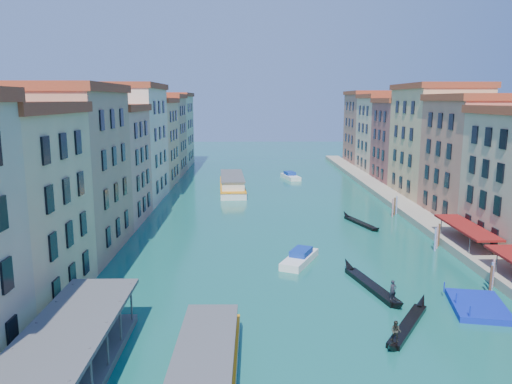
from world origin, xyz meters
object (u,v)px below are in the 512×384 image
(vaporetto_stop, at_px, (73,353))
(blue_dock, at_px, (478,306))
(vaporetto_near, at_px, (204,373))
(vaporetto_far, at_px, (232,183))
(gondola_fore, at_px, (371,284))
(gondola_right, at_px, (407,324))

(vaporetto_stop, relative_size, blue_dock, 2.24)
(vaporetto_near, xyz_separation_m, vaporetto_far, (-0.34, 70.88, 0.23))
(vaporetto_far, relative_size, blue_dock, 2.92)
(vaporetto_near, xyz_separation_m, blue_dock, (23.06, 12.07, -0.91))
(vaporetto_near, xyz_separation_m, gondola_fore, (14.84, 17.11, -0.76))
(vaporetto_near, relative_size, gondola_right, 1.79)
(gondola_fore, bearing_deg, vaporetto_near, -144.42)
(vaporetto_stop, xyz_separation_m, blue_dock, (31.98, 9.93, -1.17))
(vaporetto_near, distance_m, gondola_fore, 22.66)
(vaporetto_stop, distance_m, gondola_fore, 28.11)
(gondola_fore, height_order, gondola_right, gondola_fore)
(vaporetto_far, relative_size, gondola_fore, 1.71)
(blue_dock, bearing_deg, vaporetto_near, -141.13)
(vaporetto_stop, bearing_deg, blue_dock, 17.25)
(vaporetto_stop, distance_m, vaporetto_near, 9.18)
(vaporetto_stop, height_order, blue_dock, vaporetto_stop)
(vaporetto_near, xyz_separation_m, gondola_right, (15.58, 8.31, -0.76))
(gondola_right, relative_size, blue_dock, 1.36)
(blue_dock, bearing_deg, gondola_fore, 159.73)
(vaporetto_far, bearing_deg, vaporetto_near, -92.93)
(vaporetto_near, height_order, blue_dock, vaporetto_near)
(gondola_fore, bearing_deg, vaporetto_far, 92.28)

